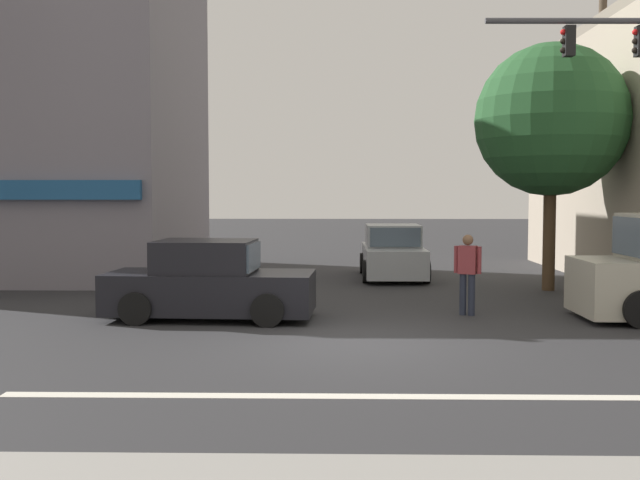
% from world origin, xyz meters
% --- Properties ---
extents(ground_plane, '(120.00, 120.00, 0.00)m').
position_xyz_m(ground_plane, '(0.00, 0.00, 0.00)').
color(ground_plane, '#2B2B2D').
extents(lane_marking_stripe, '(9.00, 0.24, 0.01)m').
position_xyz_m(lane_marking_stripe, '(0.00, -3.50, 0.00)').
color(lane_marking_stripe, silver).
rests_on(lane_marking_stripe, ground).
extents(building_left_block, '(10.12, 8.92, 10.01)m').
position_xyz_m(building_left_block, '(-10.08, 10.79, 5.00)').
color(building_left_block, slate).
rests_on(building_left_block, ground).
extents(street_tree, '(3.90, 3.90, 6.34)m').
position_xyz_m(street_tree, '(5.21, 6.77, 4.38)').
color(street_tree, '#4C3823').
rests_on(street_tree, ground).
extents(utility_pole_far_right, '(1.40, 0.22, 8.65)m').
position_xyz_m(utility_pole_far_right, '(7.15, 8.75, 4.48)').
color(utility_pole_far_right, brown).
rests_on(utility_pole_far_right, ground).
extents(sedan_crossing_leftbound, '(4.19, 2.05, 1.58)m').
position_xyz_m(sedan_crossing_leftbound, '(-2.84, 2.20, 0.71)').
color(sedan_crossing_leftbound, black).
rests_on(sedan_crossing_leftbound, ground).
extents(sedan_crossing_center, '(1.90, 4.11, 1.58)m').
position_xyz_m(sedan_crossing_center, '(1.39, 9.51, 0.71)').
color(sedan_crossing_center, '#999EA3').
rests_on(sedan_crossing_center, ground).
extents(pedestrian_mid_crossing, '(0.53, 0.35, 1.67)m').
position_xyz_m(pedestrian_mid_crossing, '(2.40, 2.73, 0.95)').
color(pedestrian_mid_crossing, '#232838').
rests_on(pedestrian_mid_crossing, ground).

